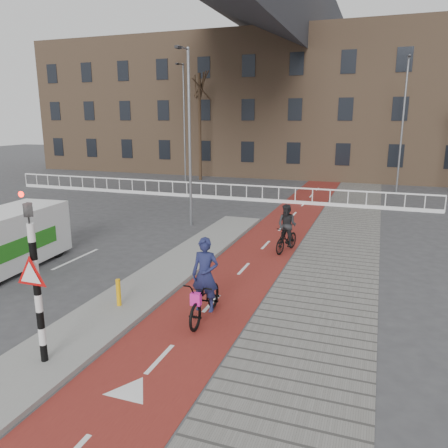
% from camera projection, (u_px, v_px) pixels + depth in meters
% --- Properties ---
extents(ground, '(120.00, 120.00, 0.00)m').
position_uv_depth(ground, '(124.00, 327.00, 10.57)').
color(ground, '#38383A').
rests_on(ground, ground).
extents(bike_lane, '(2.50, 60.00, 0.01)m').
position_uv_depth(bike_lane, '(277.00, 233.00, 19.24)').
color(bike_lane, maroon).
rests_on(bike_lane, ground).
extents(sidewalk, '(3.00, 60.00, 0.01)m').
position_uv_depth(sidewalk, '(342.00, 239.00, 18.33)').
color(sidewalk, slate).
rests_on(sidewalk, ground).
extents(curb_island, '(1.80, 16.00, 0.12)m').
position_uv_depth(curb_island, '(171.00, 269.00, 14.45)').
color(curb_island, gray).
rests_on(curb_island, ground).
extents(traffic_signal, '(0.80, 0.80, 3.68)m').
position_uv_depth(traffic_signal, '(35.00, 274.00, 8.45)').
color(traffic_signal, black).
rests_on(traffic_signal, curb_island).
extents(bollard, '(0.12, 0.12, 0.73)m').
position_uv_depth(bollard, '(119.00, 292.00, 11.44)').
color(bollard, '#FCB20E').
rests_on(bollard, curb_island).
extents(cyclist_near, '(0.80, 2.07, 2.11)m').
position_uv_depth(cyclist_near, '(205.00, 292.00, 10.84)').
color(cyclist_near, black).
rests_on(cyclist_near, bike_lane).
extents(cyclist_far, '(0.89, 1.74, 1.81)m').
position_uv_depth(cyclist_far, '(287.00, 232.00, 16.37)').
color(cyclist_far, black).
rests_on(cyclist_far, bike_lane).
extents(van, '(2.19, 4.69, 1.96)m').
position_uv_depth(van, '(6.00, 239.00, 14.46)').
color(van, white).
rests_on(van, ground).
extents(railing, '(28.00, 0.10, 0.99)m').
position_uv_depth(railing, '(201.00, 193.00, 27.69)').
color(railing, silver).
rests_on(railing, ground).
extents(townhouse_row, '(46.00, 10.00, 15.90)m').
position_uv_depth(townhouse_row, '(285.00, 85.00, 39.01)').
color(townhouse_row, '#7F6047').
rests_on(townhouse_row, ground).
extents(tree_mid, '(0.25, 0.25, 8.36)m').
position_uv_depth(tree_mid, '(200.00, 128.00, 34.96)').
color(tree_mid, black).
rests_on(tree_mid, ground).
extents(streetlight_near, '(0.12, 0.12, 7.92)m').
position_uv_depth(streetlight_near, '(190.00, 140.00, 19.73)').
color(streetlight_near, slate).
rests_on(streetlight_near, ground).
extents(streetlight_left, '(0.12, 0.12, 8.92)m').
position_uv_depth(streetlight_left, '(184.00, 125.00, 33.60)').
color(streetlight_left, slate).
rests_on(streetlight_left, ground).
extents(streetlight_right, '(0.12, 0.12, 8.76)m').
position_uv_depth(streetlight_right, '(402.00, 127.00, 28.39)').
color(streetlight_right, slate).
rests_on(streetlight_right, ground).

